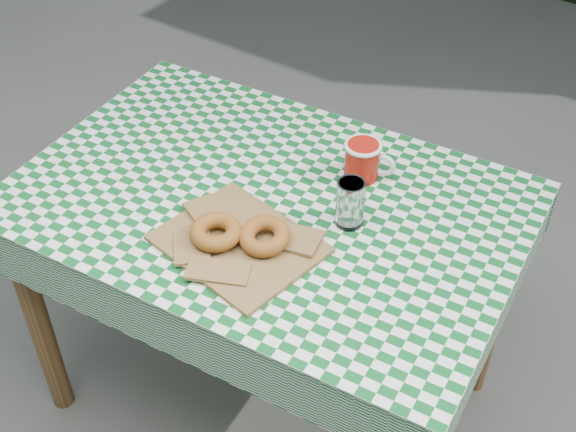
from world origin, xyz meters
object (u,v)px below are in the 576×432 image
(paper_bag, at_px, (239,243))
(drinking_glass, at_px, (350,203))
(table, at_px, (269,308))
(coffee_mug, at_px, (362,160))

(paper_bag, relative_size, drinking_glass, 2.86)
(paper_bag, bearing_deg, table, 104.33)
(table, bearing_deg, coffee_mug, 50.06)
(table, height_order, coffee_mug, coffee_mug)
(paper_bag, distance_m, drinking_glass, 0.26)
(paper_bag, height_order, coffee_mug, coffee_mug)
(coffee_mug, distance_m, drinking_glass, 0.17)
(paper_bag, relative_size, coffee_mug, 1.95)
(drinking_glass, bearing_deg, paper_bag, -128.87)
(table, relative_size, coffee_mug, 6.86)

